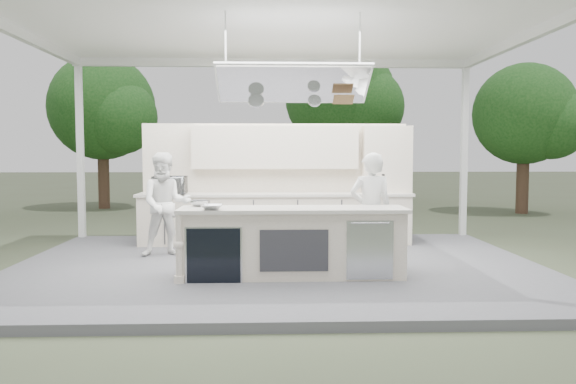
{
  "coord_description": "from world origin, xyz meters",
  "views": [
    {
      "loc": [
        -0.15,
        -8.52,
        1.82
      ],
      "look_at": [
        0.18,
        0.4,
        1.19
      ],
      "focal_mm": 35.0,
      "sensor_mm": 36.0,
      "label": 1
    }
  ],
  "objects_px": {
    "demo_island": "(291,242)",
    "sous_chef": "(166,204)",
    "back_counter": "(275,218)",
    "head_chef": "(371,211)"
  },
  "relations": [
    {
      "from": "demo_island",
      "to": "head_chef",
      "type": "bearing_deg",
      "value": 24.05
    },
    {
      "from": "head_chef",
      "to": "sous_chef",
      "type": "distance_m",
      "value": 3.37
    },
    {
      "from": "head_chef",
      "to": "sous_chef",
      "type": "xyz_separation_m",
      "value": [
        -3.19,
        1.1,
        0.0
      ]
    },
    {
      "from": "demo_island",
      "to": "sous_chef",
      "type": "distance_m",
      "value": 2.61
    },
    {
      "from": "demo_island",
      "to": "head_chef",
      "type": "height_order",
      "value": "head_chef"
    },
    {
      "from": "demo_island",
      "to": "sous_chef",
      "type": "xyz_separation_m",
      "value": [
        -2.0,
        1.63,
        0.38
      ]
    },
    {
      "from": "demo_island",
      "to": "head_chef",
      "type": "distance_m",
      "value": 1.36
    },
    {
      "from": "back_counter",
      "to": "sous_chef",
      "type": "distance_m",
      "value": 2.2
    },
    {
      "from": "demo_island",
      "to": "sous_chef",
      "type": "height_order",
      "value": "sous_chef"
    },
    {
      "from": "demo_island",
      "to": "back_counter",
      "type": "distance_m",
      "value": 2.82
    }
  ]
}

